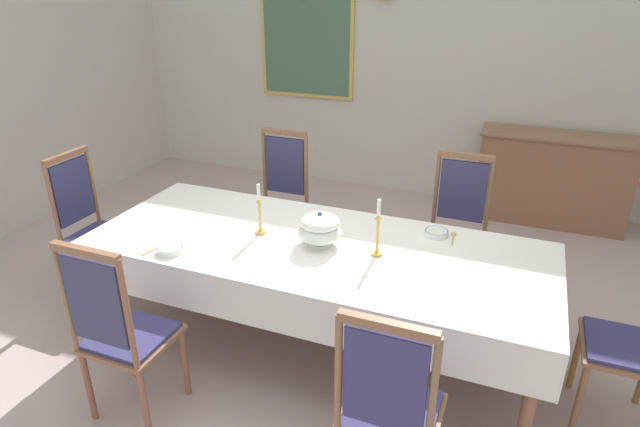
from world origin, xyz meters
name	(u,v)px	position (x,y,z in m)	size (l,w,h in m)	color
ground	(320,340)	(0.00, 0.00, -0.02)	(6.83, 5.86, 0.04)	#B79F9D
back_wall	(426,42)	(0.00, 2.97, 1.67)	(6.83, 0.08, 3.33)	beige
dining_table	(316,254)	(0.00, -0.07, 0.70)	(2.86, 1.13, 0.76)	#925642
tablecloth	(316,252)	(0.00, -0.07, 0.71)	(2.88, 1.15, 0.29)	white
chair_south_a	(120,330)	(-0.73, -1.04, 0.58)	(0.44, 0.42, 1.13)	brown
chair_north_a	(280,199)	(-0.73, 0.90, 0.58)	(0.44, 0.42, 1.14)	brown
chair_south_b	(389,407)	(0.74, -1.03, 0.57)	(0.44, 0.42, 1.11)	#8B6046
chair_north_b	(456,228)	(0.74, 0.90, 0.57)	(0.44, 0.42, 1.12)	brown
chair_head_west	(92,224)	(-1.84, -0.07, 0.58)	(0.42, 0.44, 1.13)	olive
soup_tureen	(320,229)	(0.02, -0.07, 0.88)	(0.27, 0.27, 0.22)	white
candlestick_west	(260,214)	(-0.39, -0.07, 0.90)	(0.07, 0.07, 0.34)	gold
candlestick_east	(378,233)	(0.39, -0.07, 0.91)	(0.07, 0.07, 0.36)	gold
bowl_near_left	(436,232)	(0.68, 0.33, 0.79)	(0.15, 0.15, 0.04)	white
bowl_near_right	(170,249)	(-0.78, -0.50, 0.79)	(0.16, 0.16, 0.04)	white
spoon_primary	(453,236)	(0.78, 0.35, 0.77)	(0.03, 0.18, 0.01)	gold
spoon_secondary	(159,247)	(-0.88, -0.47, 0.77)	(0.06, 0.18, 0.01)	gold
sideboard	(552,179)	(1.42, 2.65, 0.45)	(1.44, 0.48, 0.90)	#8A5B41
framed_painting	(307,31)	(-1.32, 2.91, 1.74)	(1.11, 0.05, 1.47)	#D1B251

